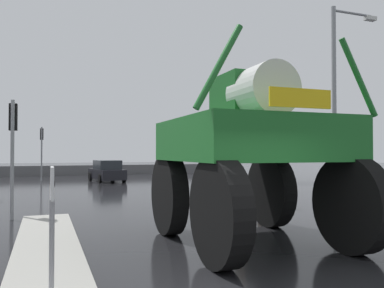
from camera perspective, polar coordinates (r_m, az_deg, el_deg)
name	(u,v)px	position (r m, az deg, el deg)	size (l,w,h in m)	color
ground_plane	(111,189)	(22.71, -11.71, -6.48)	(120.00, 120.00, 0.00)	black
median_island	(47,248)	(9.05, -20.37, -14.00)	(1.30, 8.26, 0.15)	#9E9B93
lane_arrow_sign	(52,207)	(5.70, -19.75, -8.61)	(0.07, 0.60, 1.74)	#99999E
oversize_sprayer	(250,150)	(9.11, 8.52, -0.90)	(4.09, 5.18, 4.41)	black
sedan_ahead	(107,171)	(28.90, -12.31, -3.93)	(2.30, 4.29, 1.52)	black
traffic_signal_near_left	(13,132)	(13.48, -24.67, 1.55)	(0.24, 0.54, 3.72)	gray
traffic_signal_near_right	(250,145)	(15.41, 8.52, -0.19)	(0.24, 0.54, 3.25)	gray
traffic_signal_far_left	(42,142)	(31.06, -21.08, 0.34)	(0.24, 0.55, 3.96)	gray
streetlight_near_right	(338,93)	(16.75, 20.50, 6.94)	(2.24, 0.24, 7.91)	gray
bare_tree_right	(259,95)	(29.06, 9.81, 7.03)	(3.85, 3.85, 7.95)	#473828
roadside_barrier	(86,170)	(37.27, -15.27, -3.70)	(27.74, 0.24, 0.90)	#59595B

